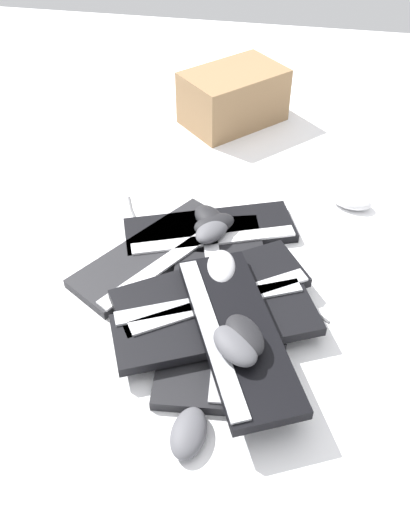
{
  "coord_description": "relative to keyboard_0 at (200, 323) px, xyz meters",
  "views": [
    {
      "loc": [
        1.02,
        0.13,
        0.97
      ],
      "look_at": [
        0.02,
        -0.05,
        0.04
      ],
      "focal_mm": 40.0,
      "sensor_mm": 36.0,
      "label": 1
    }
  ],
  "objects": [
    {
      "name": "keyboard_1",
      "position": [
        -0.16,
        0.06,
        0.0
      ],
      "size": [
        0.46,
        0.26,
        0.03
      ],
      "color": "black",
      "rests_on": "ground"
    },
    {
      "name": "mouse_6",
      "position": [
        -0.5,
        0.33,
        0.01
      ],
      "size": [
        0.09,
        0.12,
        0.04
      ],
      "primitive_type": "ellipsoid",
      "rotation": [
        0.0,
        0.0,
        4.45
      ],
      "color": "silver",
      "rests_on": "ground"
    },
    {
      "name": "keyboard_3",
      "position": [
        -0.2,
        -0.15,
        0.0
      ],
      "size": [
        0.45,
        0.37,
        0.03
      ],
      "color": "#232326",
      "rests_on": "ground"
    },
    {
      "name": "mouse_7",
      "position": [
        -0.3,
        -0.02,
        0.04
      ],
      "size": [
        0.12,
        0.13,
        0.04
      ],
      "primitive_type": "ellipsoid",
      "rotation": [
        0.0,
        0.0,
        5.36
      ],
      "color": "black",
      "rests_on": "keyboard_2"
    },
    {
      "name": "keyboard_4",
      "position": [
        -0.08,
        0.01,
        0.03
      ],
      "size": [
        0.37,
        0.45,
        0.03
      ],
      "color": "black",
      "rests_on": "keyboard_1"
    },
    {
      "name": "cable_0",
      "position": [
        -0.23,
        -0.02,
        -0.01
      ],
      "size": [
        0.38,
        0.58,
        0.01
      ],
      "color": "#59595B",
      "rests_on": "ground"
    },
    {
      "name": "mouse_3",
      "position": [
        -0.28,
        -0.02,
        0.04
      ],
      "size": [
        0.13,
        0.11,
        0.04
      ],
      "primitive_type": "ellipsoid",
      "rotation": [
        0.0,
        0.0,
        2.7
      ],
      "color": "#4C4C51",
      "rests_on": "keyboard_2"
    },
    {
      "name": "mouse_1",
      "position": [
        -0.32,
        -0.03,
        0.04
      ],
      "size": [
        0.13,
        0.12,
        0.04
      ],
      "primitive_type": "ellipsoid",
      "rotation": [
        0.0,
        0.0,
        0.67
      ],
      "color": "black",
      "rests_on": "keyboard_2"
    },
    {
      "name": "keyboard_5",
      "position": [
        0.02,
        0.04,
        0.03
      ],
      "size": [
        0.32,
        0.46,
        0.03
      ],
      "color": "black",
      "rests_on": "keyboard_0"
    },
    {
      "name": "keyboard_0",
      "position": [
        0.0,
        0.0,
        0.0
      ],
      "size": [
        0.45,
        0.19,
        0.03
      ],
      "color": "black",
      "rests_on": "ground"
    },
    {
      "name": "ground_plane",
      "position": [
        -0.21,
        0.03,
        -0.01
      ],
      "size": [
        3.2,
        3.2,
        0.0
      ],
      "primitive_type": "plane",
      "color": "white"
    },
    {
      "name": "mouse_0",
      "position": [
        0.27,
        0.03,
        0.01
      ],
      "size": [
        0.11,
        0.07,
        0.04
      ],
      "primitive_type": "ellipsoid",
      "rotation": [
        0.0,
        0.0,
        6.22
      ],
      "color": "#4C4C51",
      "rests_on": "ground"
    },
    {
      "name": "mouse_4",
      "position": [
        -0.12,
        0.03,
        0.07
      ],
      "size": [
        0.12,
        0.08,
        0.04
      ],
      "primitive_type": "ellipsoid",
      "rotation": [
        0.0,
        0.0,
        0.16
      ],
      "color": "#B7B7BC",
      "rests_on": "keyboard_4"
    },
    {
      "name": "mouse_2",
      "position": [
        0.1,
        0.11,
        0.1
      ],
      "size": [
        0.13,
        0.12,
        0.04
      ],
      "primitive_type": "ellipsoid",
      "rotation": [
        0.0,
        0.0,
        3.73
      ],
      "color": "black",
      "rests_on": "keyboard_6"
    },
    {
      "name": "keyboard_6",
      "position": [
        0.06,
        0.09,
        0.06
      ],
      "size": [
        0.46,
        0.32,
        0.03
      ],
      "color": "black",
      "rests_on": "keyboard_5"
    },
    {
      "name": "keyboard_2",
      "position": [
        -0.32,
        -0.03,
        0.0
      ],
      "size": [
        0.29,
        0.46,
        0.03
      ],
      "color": "black",
      "rests_on": "ground"
    },
    {
      "name": "mouse_5",
      "position": [
        0.13,
        0.09,
        0.1
      ],
      "size": [
        0.12,
        0.12,
        0.04
      ],
      "primitive_type": "ellipsoid",
      "rotation": [
        0.0,
        0.0,
        3.93
      ],
      "color": "#4C4C51",
      "rests_on": "keyboard_6"
    },
    {
      "name": "cardboard_box",
      "position": [
        -0.92,
        -0.06,
        0.08
      ],
      "size": [
        0.37,
        0.37,
        0.18
      ],
      "primitive_type": "cube",
      "rotation": [
        0.0,
        0.0,
        2.36
      ],
      "color": "olive",
      "rests_on": "ground"
    }
  ]
}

